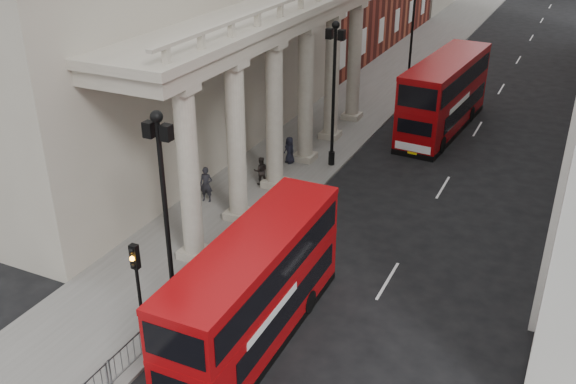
% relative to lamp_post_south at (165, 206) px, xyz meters
% --- Properties ---
extents(sidewalk_west, '(6.00, 140.00, 0.12)m').
position_rel_lamp_post_south_xyz_m(sidewalk_west, '(-2.40, 26.00, -4.85)').
color(sidewalk_west, slate).
rests_on(sidewalk_west, ground).
extents(kerb, '(0.20, 140.00, 0.14)m').
position_rel_lamp_post_south_xyz_m(kerb, '(0.55, 26.00, -4.84)').
color(kerb, slate).
rests_on(kerb, ground).
extents(portico_building, '(9.00, 28.00, 12.00)m').
position_rel_lamp_post_south_xyz_m(portico_building, '(-9.90, 14.00, 1.09)').
color(portico_building, '#A19887').
rests_on(portico_building, ground).
extents(lamp_post_south, '(1.05, 0.44, 8.32)m').
position_rel_lamp_post_south_xyz_m(lamp_post_south, '(0.00, 0.00, 0.00)').
color(lamp_post_south, black).
rests_on(lamp_post_south, sidewalk_west).
extents(lamp_post_mid, '(1.05, 0.44, 8.32)m').
position_rel_lamp_post_south_xyz_m(lamp_post_mid, '(0.00, 16.00, 0.00)').
color(lamp_post_mid, black).
rests_on(lamp_post_mid, sidewalk_west).
extents(lamp_post_north, '(1.05, 0.44, 8.32)m').
position_rel_lamp_post_south_xyz_m(lamp_post_north, '(0.00, 32.00, 0.00)').
color(lamp_post_north, black).
rests_on(lamp_post_north, sidewalk_west).
extents(traffic_light, '(0.28, 0.33, 4.30)m').
position_rel_lamp_post_south_xyz_m(traffic_light, '(0.10, -2.02, -1.80)').
color(traffic_light, black).
rests_on(traffic_light, sidewalk_west).
extents(crowd_barriers, '(0.50, 18.75, 1.10)m').
position_rel_lamp_post_south_xyz_m(crowd_barriers, '(0.25, -1.77, -4.24)').
color(crowd_barriers, gray).
rests_on(crowd_barriers, sidewalk_west).
extents(bus_near, '(2.47, 9.90, 4.26)m').
position_rel_lamp_post_south_xyz_m(bus_near, '(3.36, 0.30, -2.68)').
color(bus_near, '#9C070A').
rests_on(bus_near, ground).
extents(bus_far, '(3.57, 11.40, 4.84)m').
position_rel_lamp_post_south_xyz_m(bus_far, '(4.38, 24.77, -2.38)').
color(bus_far, '#890609').
rests_on(bus_far, ground).
extents(pedestrian_a, '(0.76, 0.57, 1.88)m').
position_rel_lamp_post_south_xyz_m(pedestrian_a, '(-4.09, 8.86, -3.85)').
color(pedestrian_a, black).
rests_on(pedestrian_a, sidewalk_west).
extents(pedestrian_b, '(0.98, 0.92, 1.59)m').
position_rel_lamp_post_south_xyz_m(pedestrian_b, '(-2.49, 11.87, -4.00)').
color(pedestrian_b, black).
rests_on(pedestrian_b, sidewalk_west).
extents(pedestrian_c, '(0.93, 0.81, 1.60)m').
position_rel_lamp_post_south_xyz_m(pedestrian_c, '(-2.33, 15.20, -3.99)').
color(pedestrian_c, black).
rests_on(pedestrian_c, sidewalk_west).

